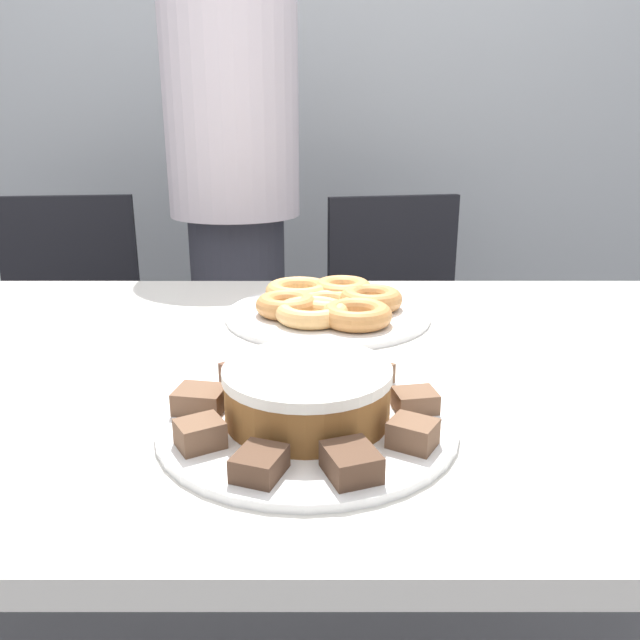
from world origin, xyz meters
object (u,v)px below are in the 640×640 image
object	(u,v)px
office_chair_left	(69,363)
frosted_cake	(308,393)
office_chair_right	(405,364)
plate_cake	(308,422)
plate_donuts	(328,314)
person_standing	(235,193)

from	to	relation	value
office_chair_left	frosted_cake	world-z (taller)	office_chair_left
office_chair_right	plate_cake	size ratio (longest dim) A/B	2.67
plate_donuts	person_standing	bearing A→B (deg)	109.96
person_standing	plate_cake	size ratio (longest dim) A/B	5.17
plate_cake	frosted_cake	xyz separation A→B (m)	(0.00, 0.00, 0.04)
person_standing	office_chair_left	world-z (taller)	person_standing
office_chair_left	office_chair_right	bearing A→B (deg)	-7.79
office_chair_right	frosted_cake	xyz separation A→B (m)	(-0.26, -1.07, 0.39)
office_chair_right	frosted_cake	world-z (taller)	office_chair_right
plate_cake	frosted_cake	distance (m)	0.04
person_standing	office_chair_right	bearing A→B (deg)	-3.29
plate_cake	person_standing	bearing A→B (deg)	101.31
person_standing	frosted_cake	bearing A→B (deg)	-78.69
plate_donuts	frosted_cake	bearing A→B (deg)	-93.79
office_chair_left	plate_cake	world-z (taller)	office_chair_left
office_chair_right	plate_cake	xyz separation A→B (m)	(-0.26, -1.07, 0.35)
office_chair_left	plate_cake	xyz separation A→B (m)	(0.72, -1.07, 0.35)
plate_cake	office_chair_right	bearing A→B (deg)	76.12
person_standing	frosted_cake	world-z (taller)	person_standing
office_chair_left	frosted_cake	bearing A→B (deg)	-63.66
frosted_cake	office_chair_right	bearing A→B (deg)	76.12
plate_cake	plate_donuts	xyz separation A→B (m)	(0.03, 0.42, -0.00)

